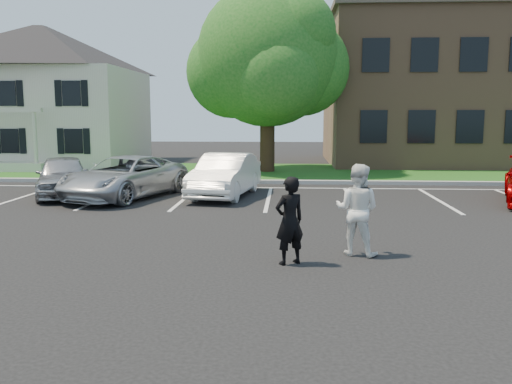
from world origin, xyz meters
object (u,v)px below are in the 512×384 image
at_px(house, 44,95).
at_px(car_white_sedan, 225,175).
at_px(car_silver_west, 63,176).
at_px(car_silver_minivan, 124,177).
at_px(man_white_shirt, 357,210).
at_px(man_black_suit, 290,221).
at_px(tree, 269,59).

bearing_deg(house, car_white_sedan, -44.96).
relative_size(car_silver_west, car_silver_minivan, 0.82).
bearing_deg(car_silver_minivan, man_white_shirt, -26.18).
height_order(man_black_suit, car_white_sedan, man_black_suit).
xyz_separation_m(tree, car_silver_west, (-6.83, -7.97, -4.64)).
distance_m(man_black_suit, man_white_shirt, 1.56).
height_order(tree, man_white_shirt, tree).
relative_size(man_black_suit, car_white_sedan, 0.38).
bearing_deg(car_white_sedan, house, 144.22).
height_order(tree, man_black_suit, tree).
bearing_deg(car_silver_west, car_silver_minivan, -28.34).
relative_size(house, tree, 1.17).
xyz_separation_m(man_black_suit, car_white_sedan, (-2.19, 8.37, -0.11)).
bearing_deg(tree, car_silver_minivan, -119.18).
bearing_deg(man_black_suit, car_white_sedan, -107.36).
bearing_deg(man_black_suit, man_white_shirt, 177.87).
xyz_separation_m(car_silver_west, car_silver_minivan, (2.23, -0.26, -0.00)).
xyz_separation_m(car_silver_minivan, car_white_sedan, (3.36, 0.56, 0.03)).
height_order(house, car_white_sedan, house).
xyz_separation_m(man_black_suit, car_silver_west, (-7.78, 8.07, -0.13)).
xyz_separation_m(tree, car_white_sedan, (-1.24, -7.67, -4.62)).
distance_m(house, man_white_shirt, 24.46).
distance_m(man_black_suit, car_white_sedan, 8.65).
height_order(house, tree, tree).
bearing_deg(tree, man_white_shirt, -81.42).
distance_m(tree, car_silver_west, 11.48).
relative_size(man_white_shirt, car_silver_west, 0.45).
bearing_deg(man_black_suit, house, -87.44).
xyz_separation_m(man_white_shirt, car_silver_west, (-9.13, 7.29, -0.22)).
height_order(car_silver_west, car_white_sedan, car_white_sedan).
xyz_separation_m(house, car_white_sedan, (11.49, -11.48, -3.10)).
relative_size(house, car_silver_minivan, 2.03).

